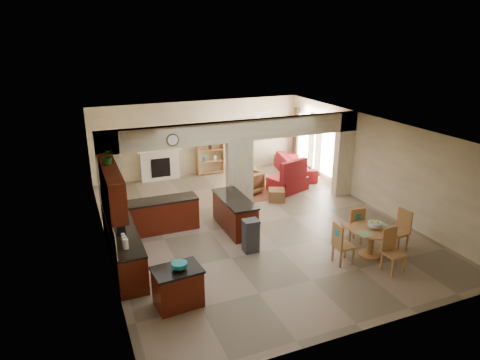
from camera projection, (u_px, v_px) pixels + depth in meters
name	position (u px, v px, depth m)	size (l,w,h in m)	color
floor	(253.00, 224.00, 12.23)	(10.00, 10.00, 0.00)	#826F5A
ceiling	(254.00, 127.00, 11.31)	(10.00, 10.00, 0.00)	white
wall_back	(199.00, 138.00, 16.14)	(8.00, 8.00, 0.00)	beige
wall_front	(371.00, 263.00, 7.40)	(8.00, 8.00, 0.00)	beige
wall_left	(102.00, 198.00, 10.33)	(10.00, 10.00, 0.00)	beige
wall_right	(371.00, 162.00, 13.20)	(10.00, 10.00, 0.00)	beige
partition_left_pier	(110.00, 183.00, 11.31)	(0.60, 0.25, 2.80)	beige
partition_center_pier	(240.00, 177.00, 12.74)	(0.80, 0.25, 2.20)	beige
partition_right_pier	(344.00, 154.00, 13.97)	(0.60, 0.25, 2.80)	beige
partition_header	(240.00, 131.00, 12.28)	(8.00, 0.25, 0.60)	beige
kitchen_counter	(138.00, 232.00, 10.69)	(2.52, 3.29, 1.48)	#3D1107
upper_cabinets	(112.00, 187.00, 9.53)	(0.35, 2.40, 0.90)	#3D1107
peninsula	(235.00, 214.00, 11.76)	(0.70, 1.85, 0.91)	#3D1107
wall_clock	(173.00, 140.00, 11.45)	(0.34, 0.34, 0.03)	#512F1B
rug	(260.00, 193.00, 14.49)	(1.60, 1.30, 0.01)	brown
fireplace	(160.00, 164.00, 15.67)	(1.60, 0.35, 1.20)	#EEE3CE
shelving_unit	(210.00, 151.00, 16.27)	(1.00, 0.32, 1.80)	olive
window_a	(328.00, 150.00, 15.27)	(0.02, 0.90, 1.90)	white
window_b	(304.00, 139.00, 16.75)	(0.02, 0.90, 1.90)	white
glazed_door	(315.00, 148.00, 16.06)	(0.02, 0.70, 2.10)	white
drape_a_left	(337.00, 154.00, 14.73)	(0.10, 0.28, 2.30)	#381A16
drape_a_right	(318.00, 146.00, 15.78)	(0.10, 0.28, 2.30)	#381A16
drape_b_left	(311.00, 143.00, 16.22)	(0.10, 0.28, 2.30)	#381A16
drape_b_right	(296.00, 136.00, 17.26)	(0.10, 0.28, 2.30)	#381A16
ceiling_fan	(258.00, 114.00, 14.55)	(1.00, 1.00, 0.10)	white
kitchen_island	(178.00, 287.00, 8.46)	(1.00, 0.75, 0.82)	#3D1107
teal_bowl	(179.00, 266.00, 8.29)	(0.31, 0.31, 0.15)	teal
trash_can	(251.00, 237.00, 10.58)	(0.37, 0.31, 0.78)	#313234
dining_table	(371.00, 238.00, 10.32)	(1.06, 1.06, 0.72)	olive
fruit_bowl	(375.00, 225.00, 10.24)	(0.33, 0.33, 0.18)	#6FBD28
sofa	(295.00, 165.00, 16.34)	(0.97, 2.48, 0.72)	maroon
chaise	(288.00, 183.00, 14.79)	(1.16, 0.95, 0.46)	maroon
armchair	(248.00, 182.00, 14.46)	(0.80, 0.82, 0.75)	maroon
ottoman	(277.00, 195.00, 13.86)	(0.52, 0.52, 0.37)	maroon
plant	(108.00, 156.00, 9.57)	(0.33, 0.29, 0.37)	#1A4612
chair_north	(355.00, 224.00, 10.89)	(0.46, 0.46, 1.02)	olive
chair_east	(401.00, 228.00, 10.67)	(0.48, 0.48, 1.02)	olive
chair_south	(392.00, 248.00, 9.68)	(0.45, 0.45, 1.02)	olive
chair_west	(341.00, 242.00, 9.95)	(0.44, 0.44, 1.02)	olive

